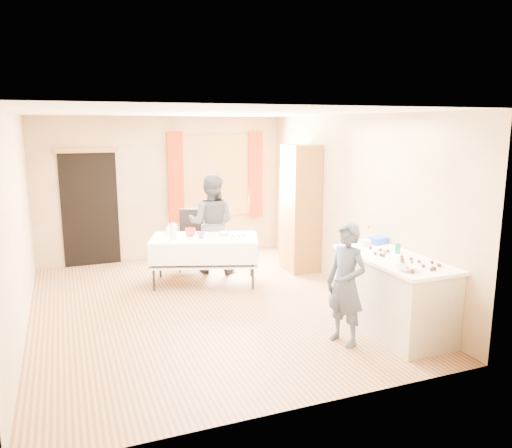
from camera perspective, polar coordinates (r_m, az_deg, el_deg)
name	(u,v)px	position (r m, az deg, el deg)	size (l,w,h in m)	color
floor	(205,306)	(7.00, -5.80, -9.35)	(4.50, 5.50, 0.02)	#9E7047
ceiling	(201,112)	(6.56, -6.27, 12.62)	(4.50, 5.50, 0.02)	white
wall_back	(163,189)	(9.32, -10.55, 4.00)	(4.50, 0.02, 2.60)	tan
wall_front	(293,267)	(4.12, 4.27, -4.94)	(4.50, 0.02, 2.60)	tan
wall_left	(16,225)	(6.45, -25.76, -0.12)	(0.02, 5.50, 2.60)	tan
wall_right	(350,203)	(7.56, 10.74, 2.34)	(0.02, 5.50, 2.60)	tan
window_frame	(216,176)	(9.49, -4.59, 5.51)	(1.32, 0.06, 1.52)	olive
window_pane	(216,176)	(9.48, -4.56, 5.50)	(1.20, 0.02, 1.40)	white
curtain_left	(176,178)	(9.25, -9.15, 5.25)	(0.28, 0.06, 1.65)	#AE2908
curtain_right	(255,175)	(9.70, -0.07, 5.66)	(0.28, 0.06, 1.65)	#AE2908
doorway	(90,209)	(9.18, -18.44, 1.61)	(0.95, 0.04, 2.00)	black
door_lintel	(86,150)	(9.04, -18.83, 7.97)	(1.05, 0.06, 0.08)	olive
cabinet	(301,209)	(8.42, 5.12, 1.76)	(0.50, 0.60, 2.12)	brown
counter	(393,294)	(6.27, 15.36, -7.71)	(0.77, 1.61, 0.91)	#BFB79F
party_table	(204,256)	(7.82, -5.91, -3.64)	(1.83, 1.32, 0.75)	black
chair	(192,252)	(8.65, -7.37, -3.16)	(0.54, 0.54, 1.03)	black
girl	(346,284)	(5.70, 10.25, -6.79)	(0.49, 0.59, 1.40)	#2A354B
woman	(212,223)	(8.36, -5.10, 0.06)	(1.01, 0.93, 1.66)	black
soda_can	(398,248)	(6.32, 15.89, -2.69)	(0.07, 0.07, 0.12)	#05914A
mixing_bowl	(406,268)	(5.61, 16.79, -4.87)	(0.22, 0.22, 0.05)	white
foam_block	(365,243)	(6.60, 12.31, -2.12)	(0.15, 0.10, 0.08)	white
blue_basket	(379,240)	(6.80, 13.83, -1.79)	(0.30, 0.20, 0.08)	blue
pitcher	(174,232)	(7.65, -9.41, -0.86)	(0.11, 0.11, 0.22)	silver
cup_red	(190,232)	(7.79, -7.52, -0.93)	(0.21, 0.21, 0.13)	red
cup_rainbow	(201,235)	(7.62, -6.27, -1.30)	(0.15, 0.15, 0.10)	red
small_bowl	(224,233)	(7.83, -3.65, -1.08)	(0.21, 0.21, 0.05)	white
pastry_tray	(238,237)	(7.62, -2.04, -1.54)	(0.28, 0.20, 0.02)	white
bottle	(169,229)	(7.98, -9.95, -0.56)	(0.08, 0.09, 0.17)	white
cake_balls	(406,260)	(5.96, 16.76, -3.96)	(0.49, 1.09, 0.04)	#3F2314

